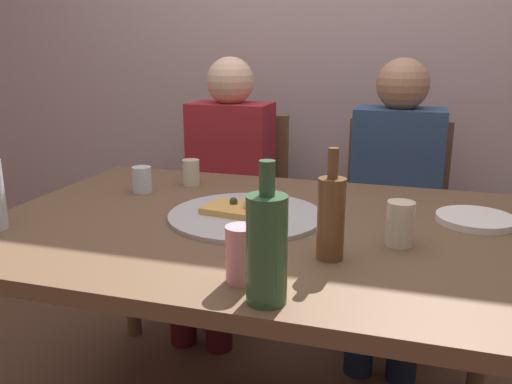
{
  "coord_description": "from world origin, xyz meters",
  "views": [
    {
      "loc": [
        0.41,
        -1.35,
        1.21
      ],
      "look_at": [
        -0.04,
        0.13,
        0.78
      ],
      "focal_mm": 37.01,
      "sensor_mm": 36.0,
      "label": 1
    }
  ],
  "objects_px": {
    "beer_bottle": "(331,216)",
    "wine_glass": "(400,224)",
    "guest_in_sweater": "(224,180)",
    "guest_in_beanie": "(394,192)",
    "tumbler_far": "(142,180)",
    "pizza_slice_last": "(243,209)",
    "pizza_tray": "(246,215)",
    "plate_stack": "(476,219)",
    "tumbler_near": "(191,172)",
    "chair_right": "(394,212)",
    "soda_can": "(241,254)",
    "dining_table": "(255,245)",
    "chair_left": "(236,198)",
    "wine_bottle": "(267,247)"
  },
  "relations": [
    {
      "from": "pizza_slice_last",
      "to": "chair_right",
      "type": "bearing_deg",
      "value": 66.07
    },
    {
      "from": "chair_right",
      "to": "guest_in_sweater",
      "type": "bearing_deg",
      "value": 11.72
    },
    {
      "from": "plate_stack",
      "to": "chair_right",
      "type": "bearing_deg",
      "value": 107.96
    },
    {
      "from": "soda_can",
      "to": "guest_in_sweater",
      "type": "bearing_deg",
      "value": 111.93
    },
    {
      "from": "dining_table",
      "to": "wine_glass",
      "type": "relative_size",
      "value": 13.39
    },
    {
      "from": "dining_table",
      "to": "soda_can",
      "type": "distance_m",
      "value": 0.41
    },
    {
      "from": "guest_in_beanie",
      "to": "tumbler_far",
      "type": "bearing_deg",
      "value": 35.68
    },
    {
      "from": "guest_in_beanie",
      "to": "wine_glass",
      "type": "bearing_deg",
      "value": 92.95
    },
    {
      "from": "pizza_slice_last",
      "to": "guest_in_beanie",
      "type": "bearing_deg",
      "value": 61.88
    },
    {
      "from": "guest_in_sweater",
      "to": "beer_bottle",
      "type": "bearing_deg",
      "value": 122.51
    },
    {
      "from": "pizza_tray",
      "to": "tumbler_far",
      "type": "bearing_deg",
      "value": 159.19
    },
    {
      "from": "pizza_slice_last",
      "to": "soda_can",
      "type": "bearing_deg",
      "value": -72.35
    },
    {
      "from": "beer_bottle",
      "to": "tumbler_far",
      "type": "xyz_separation_m",
      "value": [
        -0.7,
        0.39,
        -0.06
      ]
    },
    {
      "from": "beer_bottle",
      "to": "plate_stack",
      "type": "bearing_deg",
      "value": 47.07
    },
    {
      "from": "chair_right",
      "to": "guest_in_beanie",
      "type": "bearing_deg",
      "value": 90.0
    },
    {
      "from": "guest_in_beanie",
      "to": "beer_bottle",
      "type": "bearing_deg",
      "value": 83.72
    },
    {
      "from": "dining_table",
      "to": "guest_in_beanie",
      "type": "height_order",
      "value": "guest_in_beanie"
    },
    {
      "from": "dining_table",
      "to": "chair_right",
      "type": "xyz_separation_m",
      "value": [
        0.35,
        0.92,
        -0.15
      ]
    },
    {
      "from": "tumbler_far",
      "to": "chair_left",
      "type": "relative_size",
      "value": 0.1
    },
    {
      "from": "wine_bottle",
      "to": "beer_bottle",
      "type": "height_order",
      "value": "wine_bottle"
    },
    {
      "from": "wine_glass",
      "to": "guest_in_sweater",
      "type": "height_order",
      "value": "guest_in_sweater"
    },
    {
      "from": "soda_can",
      "to": "guest_in_beanie",
      "type": "distance_m",
      "value": 1.2
    },
    {
      "from": "pizza_slice_last",
      "to": "plate_stack",
      "type": "xyz_separation_m",
      "value": [
        0.64,
        0.14,
        -0.01
      ]
    },
    {
      "from": "wine_bottle",
      "to": "guest_in_sweater",
      "type": "relative_size",
      "value": 0.24
    },
    {
      "from": "guest_in_sweater",
      "to": "guest_in_beanie",
      "type": "distance_m",
      "value": 0.73
    },
    {
      "from": "pizza_slice_last",
      "to": "wine_bottle",
      "type": "relative_size",
      "value": 0.84
    },
    {
      "from": "beer_bottle",
      "to": "wine_glass",
      "type": "distance_m",
      "value": 0.21
    },
    {
      "from": "dining_table",
      "to": "tumbler_far",
      "type": "xyz_separation_m",
      "value": [
        -0.46,
        0.19,
        0.11
      ]
    },
    {
      "from": "wine_bottle",
      "to": "chair_right",
      "type": "height_order",
      "value": "wine_bottle"
    },
    {
      "from": "pizza_slice_last",
      "to": "tumbler_far",
      "type": "relative_size",
      "value": 2.69
    },
    {
      "from": "chair_right",
      "to": "plate_stack",
      "type": "bearing_deg",
      "value": 107.96
    },
    {
      "from": "tumbler_far",
      "to": "wine_glass",
      "type": "xyz_separation_m",
      "value": [
        0.85,
        -0.26,
        0.01
      ]
    },
    {
      "from": "chair_left",
      "to": "chair_right",
      "type": "bearing_deg",
      "value": -180.0
    },
    {
      "from": "dining_table",
      "to": "pizza_tray",
      "type": "bearing_deg",
      "value": 140.4
    },
    {
      "from": "pizza_tray",
      "to": "tumbler_near",
      "type": "distance_m",
      "value": 0.43
    },
    {
      "from": "tumbler_near",
      "to": "chair_right",
      "type": "bearing_deg",
      "value": 40.72
    },
    {
      "from": "pizza_slice_last",
      "to": "beer_bottle",
      "type": "bearing_deg",
      "value": -39.13
    },
    {
      "from": "pizza_slice_last",
      "to": "tumbler_far",
      "type": "distance_m",
      "value": 0.44
    },
    {
      "from": "wine_bottle",
      "to": "chair_left",
      "type": "distance_m",
      "value": 1.52
    },
    {
      "from": "soda_can",
      "to": "plate_stack",
      "type": "distance_m",
      "value": 0.76
    },
    {
      "from": "dining_table",
      "to": "pizza_slice_last",
      "type": "xyz_separation_m",
      "value": [
        -0.04,
        0.03,
        0.09
      ]
    },
    {
      "from": "tumbler_far",
      "to": "tumbler_near",
      "type": "bearing_deg",
      "value": 49.22
    },
    {
      "from": "wine_bottle",
      "to": "plate_stack",
      "type": "height_order",
      "value": "wine_bottle"
    },
    {
      "from": "pizza_slice_last",
      "to": "tumbler_near",
      "type": "relative_size",
      "value": 2.58
    },
    {
      "from": "chair_right",
      "to": "guest_in_beanie",
      "type": "distance_m",
      "value": 0.2
    },
    {
      "from": "dining_table",
      "to": "chair_left",
      "type": "xyz_separation_m",
      "value": [
        -0.38,
        0.92,
        -0.15
      ]
    },
    {
      "from": "chair_right",
      "to": "chair_left",
      "type": "bearing_deg",
      "value": 0.0
    },
    {
      "from": "wine_bottle",
      "to": "wine_glass",
      "type": "height_order",
      "value": "wine_bottle"
    },
    {
      "from": "beer_bottle",
      "to": "soda_can",
      "type": "xyz_separation_m",
      "value": [
        -0.16,
        -0.18,
        -0.04
      ]
    },
    {
      "from": "pizza_tray",
      "to": "guest_in_sweater",
      "type": "height_order",
      "value": "guest_in_sweater"
    }
  ]
}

